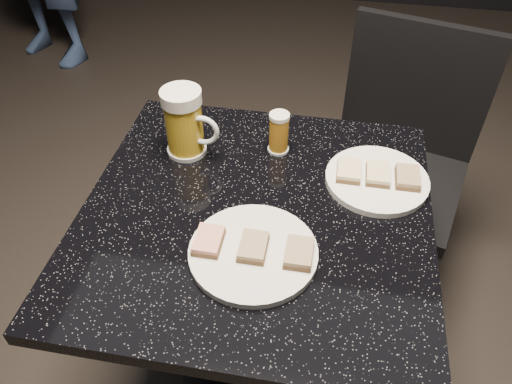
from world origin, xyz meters
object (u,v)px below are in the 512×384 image
plate_large (253,253)px  beer_mug (185,123)px  beer_tumbler (279,133)px  table (256,283)px  plate_small (377,180)px  chair (395,156)px

plate_large → beer_mug: beer_mug is taller
beer_mug → beer_tumbler: bearing=11.4°
plate_large → beer_mug: bearing=126.2°
table → beer_tumbler: (0.02, 0.20, 0.29)m
plate_large → beer_tumbler: bearing=90.0°
plate_small → beer_mug: size_ratio=1.38×
plate_small → chair: size_ratio=0.25×
beer_tumbler → chair: size_ratio=0.11×
table → chair: bearing=58.5°
table → chair: 0.64m
table → beer_tumbler: bearing=85.6°
table → plate_large: bearing=-82.3°
plate_large → beer_tumbler: (0.00, 0.32, 0.04)m
plate_small → beer_tumbler: bearing=161.9°
table → beer_tumbler: 0.35m
plate_small → chair: bearing=77.0°
chair → plate_large: bearing=-115.7°
table → plate_small: bearing=28.4°
plate_large → table: size_ratio=0.32×
table → beer_mug: 0.41m
beer_tumbler → plate_large: bearing=-90.0°
plate_large → plate_small: bearing=47.7°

